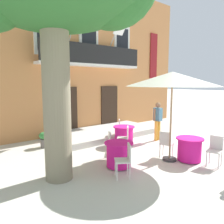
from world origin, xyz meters
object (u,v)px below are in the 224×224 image
object	(u,v)px
cafe_umbrella	(172,79)
cafe_table_near_tree	(119,154)
cafe_chair_front_0	(215,149)
cafe_chair_near_tree_1	(125,158)
cafe_chair_middle_0	(122,128)
cafe_table_front	(189,149)
cafe_chair_near_tree_0	(113,143)
ground_planter_left	(45,139)
cafe_table_middle	(124,135)
cafe_chair_middle_1	(125,136)
cafe_chair_front_1	(166,142)
pedestrian_mid_plaza	(158,119)

from	to	relation	value
cafe_umbrella	cafe_table_near_tree	bearing A→B (deg)	159.39
cafe_chair_front_0	cafe_chair_near_tree_1	bearing A→B (deg)	157.69
cafe_chair_middle_0	cafe_chair_near_tree_1	bearing A→B (deg)	-130.37
cafe_chair_middle_0	cafe_table_front	size ratio (longest dim) A/B	1.05
cafe_chair_near_tree_0	ground_planter_left	bearing A→B (deg)	114.45
cafe_table_middle	ground_planter_left	size ratio (longest dim) A/B	1.42
cafe_chair_middle_1	cafe_chair_middle_0	bearing A→B (deg)	52.61
cafe_chair_middle_0	cafe_table_front	bearing A→B (deg)	-91.13
cafe_umbrella	ground_planter_left	size ratio (longest dim) A/B	4.77
cafe_chair_front_1	cafe_chair_near_tree_1	bearing A→B (deg)	-172.12
ground_planter_left	pedestrian_mid_plaza	world-z (taller)	pedestrian_mid_plaza
cafe_chair_middle_0	cafe_table_front	distance (m)	3.35
cafe_table_front	cafe_chair_front_0	size ratio (longest dim) A/B	0.95
cafe_chair_near_tree_0	cafe_chair_front_0	xyz separation A→B (m)	(2.00, -2.45, 0.00)
cafe_chair_near_tree_0	pedestrian_mid_plaza	world-z (taller)	pedestrian_mid_plaza
cafe_table_front	cafe_chair_front_1	bearing A→B (deg)	115.45
ground_planter_left	pedestrian_mid_plaza	bearing A→B (deg)	-26.32
cafe_umbrella	cafe_table_middle	bearing A→B (deg)	88.05
ground_planter_left	cafe_table_near_tree	bearing A→B (deg)	-75.14
ground_planter_left	pedestrian_mid_plaza	xyz separation A→B (m)	(4.23, -2.09, 0.59)
cafe_table_middle	pedestrian_mid_plaza	distance (m)	1.75
cafe_table_middle	cafe_chair_middle_1	bearing A→B (deg)	-129.64
cafe_table_near_tree	cafe_umbrella	xyz separation A→B (m)	(1.65, -0.62, 2.22)
cafe_chair_front_0	cafe_chair_front_1	size ratio (longest dim) A/B	1.00
cafe_chair_middle_1	cafe_table_front	world-z (taller)	cafe_chair_middle_1
cafe_chair_middle_1	pedestrian_mid_plaza	xyz separation A→B (m)	(2.09, 0.18, 0.41)
cafe_chair_middle_1	pedestrian_mid_plaza	world-z (taller)	pedestrian_mid_plaza
cafe_chair_middle_0	cafe_chair_middle_1	size ratio (longest dim) A/B	1.00
ground_planter_left	cafe_table_front	bearing A→B (deg)	-55.94
cafe_chair_near_tree_0	cafe_chair_front_1	xyz separation A→B (m)	(1.44, -1.05, 0.00)
ground_planter_left	cafe_chair_front_0	bearing A→B (deg)	-57.86
cafe_chair_near_tree_1	cafe_umbrella	distance (m)	2.89
cafe_chair_near_tree_1	pedestrian_mid_plaza	size ratio (longest dim) A/B	0.55
cafe_chair_front_0	pedestrian_mid_plaza	distance (m)	3.23
cafe_table_middle	cafe_table_front	xyz separation A→B (m)	(0.37, -2.73, 0.00)
cafe_chair_front_1	cafe_umbrella	distance (m)	2.10
cafe_umbrella	pedestrian_mid_plaza	size ratio (longest dim) A/B	1.75
cafe_chair_near_tree_0	cafe_table_near_tree	bearing A→B (deg)	-115.96
cafe_chair_middle_1	cafe_chair_front_0	bearing A→B (deg)	-69.20
cafe_chair_middle_0	cafe_umbrella	distance (m)	3.61
cafe_table_middle	cafe_chair_middle_0	world-z (taller)	cafe_chair_middle_0
cafe_umbrella	cafe_chair_front_1	bearing A→B (deg)	63.76
cafe_table_middle	cafe_chair_front_0	distance (m)	3.50
cafe_chair_middle_0	pedestrian_mid_plaza	distance (m)	1.61
cafe_chair_near_tree_0	cafe_table_middle	bearing A→B (deg)	35.47
cafe_table_near_tree	cafe_table_front	bearing A→B (deg)	-26.69
cafe_chair_front_0	cafe_chair_front_1	world-z (taller)	same
cafe_chair_front_1	ground_planter_left	xyz separation A→B (m)	(-2.67, 3.74, -0.19)
cafe_chair_near_tree_1	cafe_chair_front_1	distance (m)	2.14
cafe_table_middle	cafe_chair_middle_0	distance (m)	0.77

